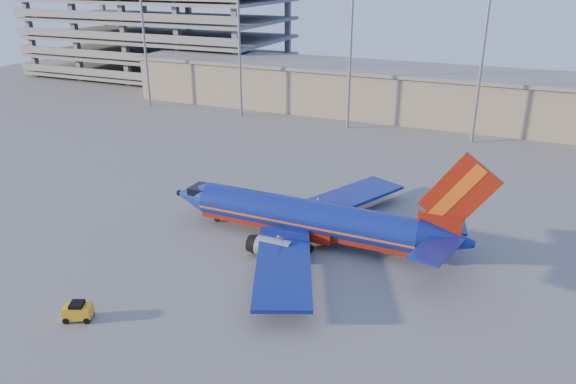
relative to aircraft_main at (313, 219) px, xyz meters
name	(u,v)px	position (x,y,z in m)	size (l,w,h in m)	color
ground	(245,252)	(-4.96, -4.83, -2.33)	(220.00, 220.00, 0.00)	slate
terminal_building	(453,96)	(5.04, 53.17, 1.99)	(122.00, 16.00, 8.50)	gray
parking_garage	(159,26)	(-66.96, 69.22, 9.40)	(62.00, 32.00, 21.40)	slate
light_mast_row	(416,20)	(0.04, 41.17, 15.22)	(101.60, 1.60, 28.65)	gray
aircraft_main	(313,219)	(0.00, 0.00, 0.00)	(32.17, 30.98, 10.90)	navy
baggage_tug	(78,311)	(-11.41, -19.48, -1.55)	(2.40, 1.99, 1.49)	#F8AA16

